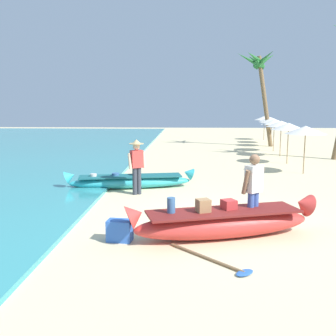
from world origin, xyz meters
The scene contains 15 objects.
ground_plane centered at (0.00, 0.00, 0.00)m, with size 80.00×80.00×0.00m, color beige.
boat_red_foreground centered at (-0.06, -1.12, 0.32)m, with size 4.05×1.84×0.88m.
boat_cyan_midground centered at (-2.65, 3.58, 0.24)m, with size 4.27×1.44×0.69m.
person_vendor_hatted centered at (-2.32, 2.70, 0.98)m, with size 0.57×0.46×1.69m.
person_tourist_customer centered at (0.60, -0.77, 0.96)m, with size 0.55×0.50×1.69m.
parasol_row_0 centered at (3.88, 6.66, 1.75)m, with size 1.60×1.60×1.91m.
parasol_row_1 centered at (3.92, 9.36, 1.75)m, with size 1.60×1.60×1.91m.
parasol_row_2 centered at (4.23, 12.05, 1.75)m, with size 1.60×1.60×1.91m.
parasol_row_3 centered at (4.41, 14.45, 1.75)m, with size 1.60×1.60×1.91m.
parasol_row_4 centered at (4.86, 17.26, 1.75)m, with size 1.60×1.60×1.91m.
parasol_row_5 centered at (5.24, 19.61, 1.75)m, with size 1.60×1.60×1.91m.
parasol_row_6 centered at (5.42, 22.42, 1.75)m, with size 1.60×1.60×1.91m.
palm_tree_leaning_seaward centered at (3.99, 17.35, 5.01)m, with size 2.64×2.82×6.26m.
cooler_box centered at (-2.15, -1.43, 0.21)m, with size 0.49×0.31×0.43m, color blue.
paddle centered at (-0.28, -2.48, 0.03)m, with size 1.42×1.44×0.05m.
Camera 1 is at (-0.83, -8.75, 2.67)m, focal length 41.07 mm.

